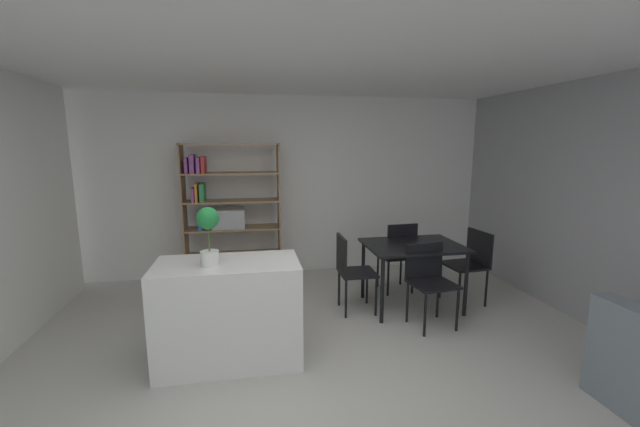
{
  "coord_description": "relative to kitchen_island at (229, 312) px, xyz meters",
  "views": [
    {
      "loc": [
        -0.35,
        -2.78,
        1.94
      ],
      "look_at": [
        0.35,
        1.03,
        1.25
      ],
      "focal_mm": 21.86,
      "sensor_mm": 36.0,
      "label": 1
    }
  ],
  "objects": [
    {
      "name": "dining_table",
      "position": [
        2.09,
        0.82,
        0.23
      ],
      "size": [
        1.11,
        0.84,
        0.77
      ],
      "color": "black",
      "rests_on": "ground_plane"
    },
    {
      "name": "back_partition",
      "position": [
        0.56,
        2.43,
        0.86
      ],
      "size": [
        6.54,
        0.06,
        2.63
      ],
      "primitive_type": "cube",
      "color": "white",
      "rests_on": "ground_plane"
    },
    {
      "name": "ground_plane",
      "position": [
        0.56,
        -0.58,
        -0.46
      ],
      "size": [
        8.98,
        8.98,
        0.0
      ],
      "primitive_type": "plane",
      "color": "beige"
    },
    {
      "name": "open_bookshelf",
      "position": [
        -0.13,
        2.06,
        0.55
      ],
      "size": [
        1.3,
        0.38,
        1.95
      ],
      "color": "#997551",
      "rests_on": "ground_plane"
    },
    {
      "name": "dining_chair_window_side",
      "position": [
        2.86,
        0.83,
        0.09
      ],
      "size": [
        0.48,
        0.49,
        0.9
      ],
      "rotation": [
        0.0,
        0.0,
        -1.48
      ],
      "color": "black",
      "rests_on": "ground_plane"
    },
    {
      "name": "dining_chair_near",
      "position": [
        2.08,
        0.37,
        0.08
      ],
      "size": [
        0.5,
        0.46,
        0.88
      ],
      "rotation": [
        0.0,
        0.0,
        0.14
      ],
      "color": "black",
      "rests_on": "ground_plane"
    },
    {
      "name": "dining_chair_far",
      "position": [
        2.1,
        1.27,
        0.1
      ],
      "size": [
        0.43,
        0.43,
        0.94
      ],
      "rotation": [
        0.0,
        0.0,
        3.21
      ],
      "color": "black",
      "rests_on": "ground_plane"
    },
    {
      "name": "kitchen_island",
      "position": [
        0.0,
        0.0,
        0.0
      ],
      "size": [
        1.25,
        0.65,
        0.92
      ],
      "primitive_type": "cube",
      "color": "white",
      "rests_on": "ground_plane"
    },
    {
      "name": "dining_chair_island_side",
      "position": [
        1.33,
        0.82,
        0.08
      ],
      "size": [
        0.41,
        0.42,
        0.91
      ],
      "rotation": [
        0.0,
        0.0,
        1.56
      ],
      "color": "black",
      "rests_on": "ground_plane"
    },
    {
      "name": "potted_plant_on_island",
      "position": [
        -0.14,
        -0.05,
        0.76
      ],
      "size": [
        0.19,
        0.19,
        0.5
      ],
      "color": "white",
      "rests_on": "kitchen_island"
    },
    {
      "name": "ceiling_slab",
      "position": [
        0.56,
        -0.58,
        2.2
      ],
      "size": [
        6.54,
        6.08,
        0.06
      ],
      "color": "white",
      "rests_on": "ground_plane"
    }
  ]
}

